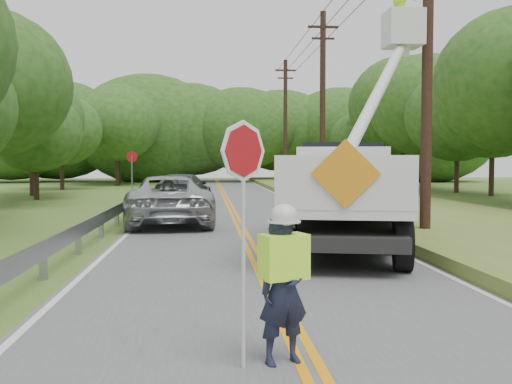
{
  "coord_description": "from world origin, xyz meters",
  "views": [
    {
      "loc": [
        -1.08,
        -7.15,
        2.19
      ],
      "look_at": [
        0.0,
        6.0,
        1.5
      ],
      "focal_mm": 41.79,
      "sensor_mm": 36.0,
      "label": 1
    }
  ],
  "objects": [
    {
      "name": "stop_sign_permanent",
      "position": [
        -4.82,
        22.86,
        1.79
      ],
      "size": [
        0.53,
        0.26,
        2.68
      ],
      "color": "gray",
      "rests_on": "ground"
    },
    {
      "name": "road",
      "position": [
        0.0,
        14.0,
        0.01
      ],
      "size": [
        7.2,
        96.0,
        0.03
      ],
      "color": "#525254",
      "rests_on": "ground"
    },
    {
      "name": "suv_darkgrey",
      "position": [
        -2.28,
        22.3,
        0.79
      ],
      "size": [
        3.0,
        5.57,
        1.53
      ],
      "primitive_type": "imported",
      "rotation": [
        0.0,
        0.0,
        2.97
      ],
      "color": "#3D4145",
      "rests_on": "road"
    },
    {
      "name": "bucket_truck",
      "position": [
        2.63,
        8.39,
        1.68
      ],
      "size": [
        4.61,
        8.15,
        7.47
      ],
      "color": "black",
      "rests_on": "road"
    },
    {
      "name": "tall_grass_verge",
      "position": [
        7.1,
        14.0,
        0.15
      ],
      "size": [
        7.0,
        96.0,
        0.3
      ],
      "primitive_type": "cube",
      "color": "olive",
      "rests_on": "ground"
    },
    {
      "name": "treeline_right",
      "position": [
        15.52,
        26.74,
        6.02
      ],
      "size": [
        10.23,
        52.72,
        11.28
      ],
      "color": "#332319",
      "rests_on": "ground"
    },
    {
      "name": "suv_silver",
      "position": [
        -2.43,
        13.35,
        0.86
      ],
      "size": [
        3.33,
        6.26,
        1.67
      ],
      "primitive_type": "imported",
      "rotation": [
        0.0,
        0.0,
        3.24
      ],
      "color": "#ABAEB2",
      "rests_on": "road"
    },
    {
      "name": "flagger",
      "position": [
        -0.28,
        -0.91,
        0.95
      ],
      "size": [
        1.02,
        0.62,
        2.59
      ],
      "color": "#191E33",
      "rests_on": "road"
    },
    {
      "name": "utility_poles",
      "position": [
        5.0,
        17.02,
        5.27
      ],
      "size": [
        1.6,
        43.3,
        10.0
      ],
      "color": "black",
      "rests_on": "ground"
    },
    {
      "name": "guardrail",
      "position": [
        -4.02,
        14.91,
        0.55
      ],
      "size": [
        0.18,
        48.0,
        0.77
      ],
      "color": "gray",
      "rests_on": "ground"
    },
    {
      "name": "ground",
      "position": [
        0.0,
        0.0,
        0.0
      ],
      "size": [
        140.0,
        140.0,
        0.0
      ],
      "primitive_type": "plane",
      "color": "#495D27",
      "rests_on": "ground"
    },
    {
      "name": "treeline_horizon",
      "position": [
        -0.77,
        56.13,
        5.5
      ],
      "size": [
        57.78,
        14.88,
        11.59
      ],
      "color": "#1C4915",
      "rests_on": "ground"
    },
    {
      "name": "treeline_left",
      "position": [
        -10.27,
        28.1,
        5.19
      ],
      "size": [
        10.03,
        54.12,
        9.27
      ],
      "color": "#332319",
      "rests_on": "ground"
    }
  ]
}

